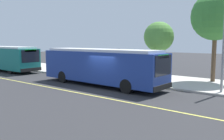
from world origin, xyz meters
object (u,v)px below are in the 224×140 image
route_sign_post (119,60)px  pedestrian_commuter (128,69)px  transit_bus_main (101,66)px  waiting_bench (110,70)px  transit_bus_second (3,57)px

route_sign_post → pedestrian_commuter: route_sign_post is taller
transit_bus_main → waiting_bench: 5.14m
transit_bus_main → route_sign_post: same height
waiting_bench → pedestrian_commuter: 3.20m
transit_bus_second → transit_bus_main: bearing=-0.5°
transit_bus_main → route_sign_post: 2.47m
transit_bus_main → waiting_bench: size_ratio=7.10×
transit_bus_second → waiting_bench: transit_bus_second is taller
transit_bus_second → waiting_bench: bearing=17.4°
transit_bus_main → pedestrian_commuter: size_ratio=6.72×
transit_bus_second → route_sign_post: 16.23m
waiting_bench → pedestrian_commuter: bearing=-20.9°
waiting_bench → transit_bus_main: bearing=-59.8°
waiting_bench → pedestrian_commuter: pedestrian_commuter is taller
transit_bus_main → transit_bus_second: 16.05m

